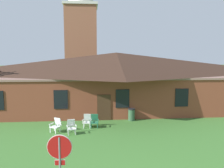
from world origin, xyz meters
TOP-DOWN VIEW (x-y plane):
  - brick_building at (-0.00, 17.10)m, footprint 25.51×10.40m
  - dome_tower at (-4.09, 31.92)m, footprint 5.18×5.18m
  - stop_sign at (-3.46, 0.59)m, footprint 0.81×0.08m
  - lawn_chair_by_porch at (-4.92, 9.46)m, footprint 0.84×0.87m
  - lawn_chair_near_door at (-3.85, 8.99)m, footprint 0.72×0.76m
  - lawn_chair_left_end at (-2.82, 10.35)m, footprint 0.67×0.70m
  - lawn_chair_middle at (-2.29, 10.29)m, footprint 0.68×0.71m
  - trash_bin at (0.70, 11.80)m, footprint 0.56×0.56m

SIDE VIEW (x-z plane):
  - trash_bin at x=0.70m, z-range 0.01..0.99m
  - lawn_chair_by_porch at x=-4.92m, z-range 0.02..0.98m
  - lawn_chair_near_door at x=-3.85m, z-range 0.02..0.98m
  - lawn_chair_left_end at x=-2.82m, z-range 0.02..0.98m
  - lawn_chair_middle at x=-2.29m, z-range 0.02..0.98m
  - stop_sign at x=-3.46m, z-range 0.60..3.47m
  - brick_building at x=0.00m, z-range 0.05..5.50m
  - dome_tower at x=-4.09m, z-range -0.82..17.76m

